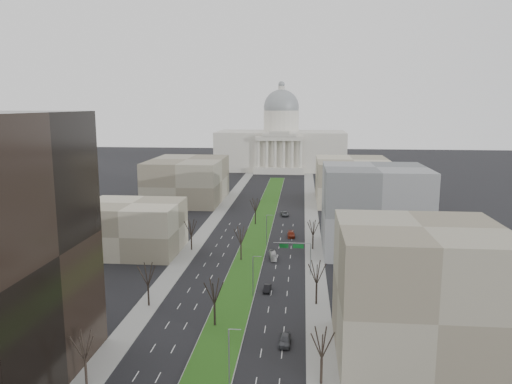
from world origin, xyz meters
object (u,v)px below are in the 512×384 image
Objects in this scene: car_grey_near at (285,340)px; box_van at (273,256)px; car_black at (267,288)px; car_grey_far at (285,214)px; car_red at (291,235)px.

car_grey_near is 48.39m from box_van.
car_black is 23.61m from box_van.
box_van is (-1.13, -52.66, 0.16)m from car_grey_far.
car_grey_near is at bearing -92.16° from car_red.
car_black is 0.77× the size of car_grey_far.
car_grey_far is 52.67m from box_van.
car_grey_near is at bearing -76.05° from car_black.
car_grey_far is at bearing 92.08° from car_black.
car_red is (-0.69, 71.03, -0.05)m from car_grey_near.
box_van is at bearing -103.27° from car_red.
car_black is 76.27m from car_grey_far.
car_grey_far is (-3.13, 29.77, -0.04)m from car_red.
car_black is 0.76× the size of car_red.
car_grey_near is at bearing -97.53° from car_grey_far.
car_grey_far is at bearing 80.70° from box_van.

